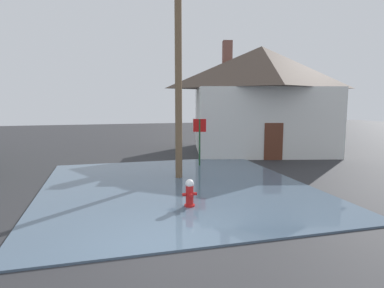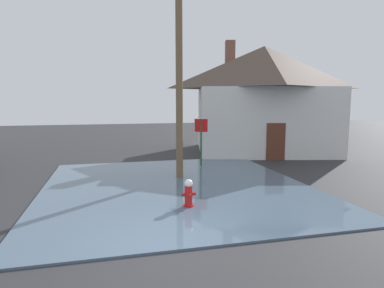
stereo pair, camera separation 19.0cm
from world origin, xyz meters
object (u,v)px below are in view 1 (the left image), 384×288
object	(u,v)px
fire_hydrant	(190,194)
utility_pole	(178,57)
stop_sign_far	(200,133)
house	(260,98)

from	to	relation	value
fire_hydrant	utility_pole	world-z (taller)	utility_pole
fire_hydrant	stop_sign_far	xyz separation A→B (m)	(2.05, 5.98, 1.22)
fire_hydrant	house	xyz separation A→B (m)	(7.13, 9.84, 2.94)
fire_hydrant	house	bearing A→B (deg)	54.06
fire_hydrant	house	distance (m)	12.50
house	stop_sign_far	bearing A→B (deg)	-142.79
stop_sign_far	house	bearing A→B (deg)	37.21
house	fire_hydrant	bearing A→B (deg)	-125.94
stop_sign_far	house	world-z (taller)	house
stop_sign_far	house	xyz separation A→B (m)	(5.08, 3.85, 1.73)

